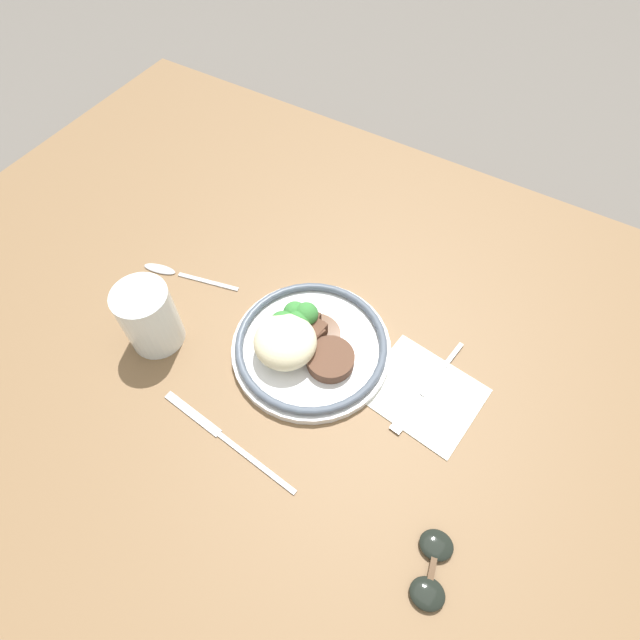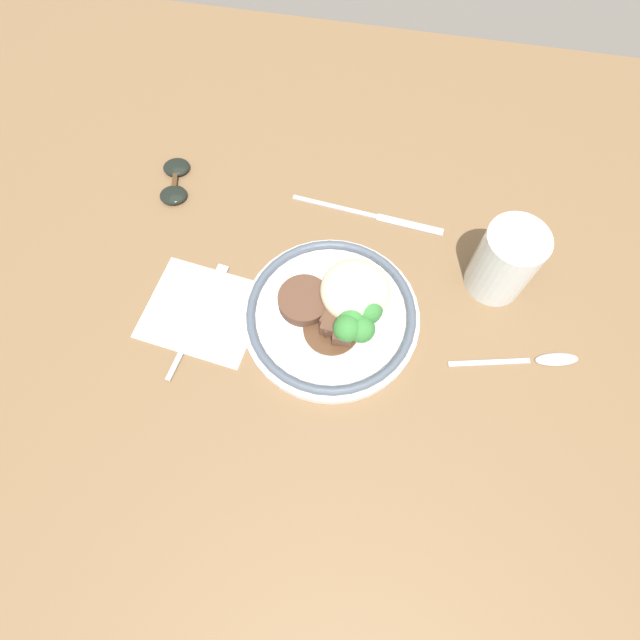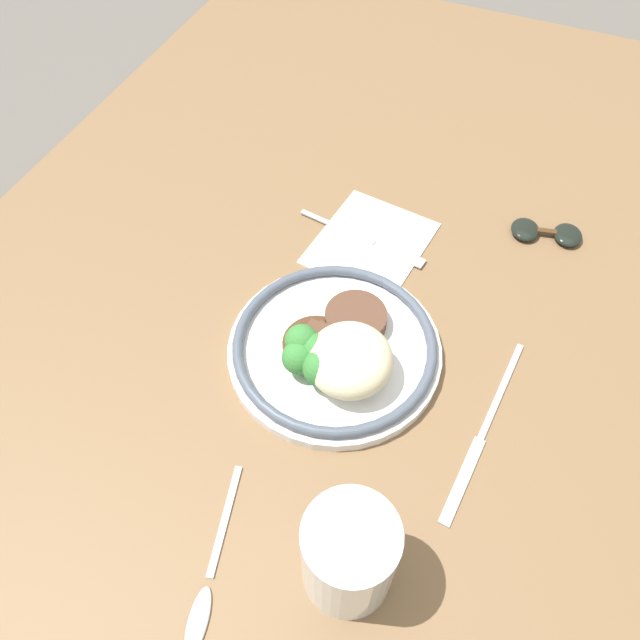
{
  "view_description": "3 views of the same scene",
  "coord_description": "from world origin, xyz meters",
  "px_view_note": "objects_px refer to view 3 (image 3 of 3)",
  "views": [
    {
      "loc": [
        -0.17,
        0.28,
        0.7
      ],
      "look_at": [
        0.04,
        -0.07,
        0.09
      ],
      "focal_mm": 28.0,
      "sensor_mm": 36.0,
      "label": 1
    },
    {
      "loc": [
        0.08,
        -0.32,
        0.66
      ],
      "look_at": [
        0.03,
        -0.07,
        0.09
      ],
      "focal_mm": 28.0,
      "sensor_mm": 36.0,
      "label": 2
    },
    {
      "loc": [
        0.4,
        0.09,
        0.63
      ],
      "look_at": [
        0.02,
        -0.07,
        0.07
      ],
      "focal_mm": 35.0,
      "sensor_mm": 36.0,
      "label": 3
    }
  ],
  "objects_px": {
    "knife": "(482,434)",
    "sunglasses": "(546,232)",
    "spoon": "(205,594)",
    "juice_glass": "(349,556)",
    "plate": "(336,350)",
    "fork": "(373,242)"
  },
  "relations": [
    {
      "from": "spoon",
      "to": "sunglasses",
      "type": "bearing_deg",
      "value": 147.77
    },
    {
      "from": "juice_glass",
      "to": "sunglasses",
      "type": "relative_size",
      "value": 1.12
    },
    {
      "from": "plate",
      "to": "fork",
      "type": "height_order",
      "value": "plate"
    },
    {
      "from": "juice_glass",
      "to": "knife",
      "type": "height_order",
      "value": "juice_glass"
    },
    {
      "from": "sunglasses",
      "to": "fork",
      "type": "bearing_deg",
      "value": -75.58
    },
    {
      "from": "juice_glass",
      "to": "knife",
      "type": "distance_m",
      "value": 0.2
    },
    {
      "from": "sunglasses",
      "to": "knife",
      "type": "bearing_deg",
      "value": -13.32
    },
    {
      "from": "plate",
      "to": "spoon",
      "type": "xyz_separation_m",
      "value": [
        0.27,
        -0.01,
        -0.02
      ]
    },
    {
      "from": "fork",
      "to": "spoon",
      "type": "height_order",
      "value": "same"
    },
    {
      "from": "fork",
      "to": "sunglasses",
      "type": "relative_size",
      "value": 1.86
    },
    {
      "from": "spoon",
      "to": "knife",
      "type": "bearing_deg",
      "value": 129.72
    },
    {
      "from": "knife",
      "to": "spoon",
      "type": "xyz_separation_m",
      "value": [
        0.25,
        -0.19,
        0.0
      ]
    },
    {
      "from": "plate",
      "to": "spoon",
      "type": "bearing_deg",
      "value": -2.85
    },
    {
      "from": "knife",
      "to": "plate",
      "type": "bearing_deg",
      "value": -92.31
    },
    {
      "from": "plate",
      "to": "sunglasses",
      "type": "distance_m",
      "value": 0.34
    },
    {
      "from": "knife",
      "to": "sunglasses",
      "type": "relative_size",
      "value": 2.39
    },
    {
      "from": "juice_glass",
      "to": "spoon",
      "type": "bearing_deg",
      "value": -58.62
    },
    {
      "from": "plate",
      "to": "fork",
      "type": "xyz_separation_m",
      "value": [
        -0.18,
        -0.02,
        -0.02
      ]
    },
    {
      "from": "juice_glass",
      "to": "sunglasses",
      "type": "bearing_deg",
      "value": 170.23
    },
    {
      "from": "plate",
      "to": "juice_glass",
      "type": "xyz_separation_m",
      "value": [
        0.21,
        0.1,
        0.03
      ]
    },
    {
      "from": "fork",
      "to": "spoon",
      "type": "distance_m",
      "value": 0.46
    },
    {
      "from": "plate",
      "to": "knife",
      "type": "height_order",
      "value": "plate"
    }
  ]
}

